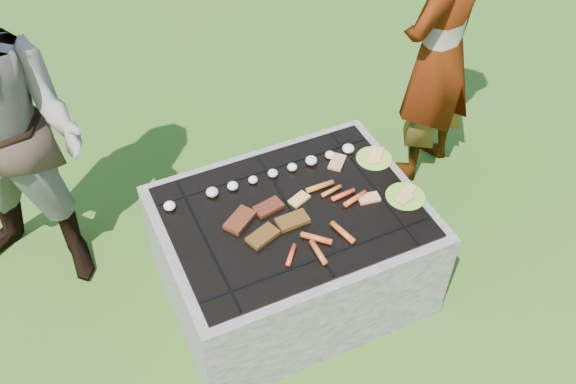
{
  "coord_description": "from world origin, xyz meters",
  "views": [
    {
      "loc": [
        -0.92,
        -1.93,
        2.93
      ],
      "look_at": [
        0.0,
        0.05,
        0.7
      ],
      "focal_mm": 40.0,
      "sensor_mm": 36.0,
      "label": 1
    }
  ],
  "objects_px": {
    "bystander": "(0,145)",
    "plate_far": "(374,158)",
    "fire_pit": "(292,253)",
    "plate_near": "(405,197)",
    "cook": "(440,55)"
  },
  "relations": [
    {
      "from": "bystander",
      "to": "plate_far",
      "type": "bearing_deg",
      "value": 19.24
    },
    {
      "from": "cook",
      "to": "fire_pit",
      "type": "bearing_deg",
      "value": 3.3
    },
    {
      "from": "fire_pit",
      "to": "plate_far",
      "type": "xyz_separation_m",
      "value": [
        0.56,
        0.17,
        0.33
      ]
    },
    {
      "from": "cook",
      "to": "bystander",
      "type": "relative_size",
      "value": 0.92
    },
    {
      "from": "plate_near",
      "to": "bystander",
      "type": "bearing_deg",
      "value": 154.42
    },
    {
      "from": "cook",
      "to": "bystander",
      "type": "xyz_separation_m",
      "value": [
        -2.38,
        0.15,
        0.07
      ]
    },
    {
      "from": "fire_pit",
      "to": "bystander",
      "type": "height_order",
      "value": "bystander"
    },
    {
      "from": "plate_near",
      "to": "bystander",
      "type": "xyz_separation_m",
      "value": [
        -1.76,
        0.84,
        0.32
      ]
    },
    {
      "from": "plate_far",
      "to": "cook",
      "type": "bearing_deg",
      "value": 31.19
    },
    {
      "from": "fire_pit",
      "to": "plate_near",
      "type": "relative_size",
      "value": 5.7
    },
    {
      "from": "fire_pit",
      "to": "plate_near",
      "type": "distance_m",
      "value": 0.67
    },
    {
      "from": "fire_pit",
      "to": "cook",
      "type": "distance_m",
      "value": 1.43
    },
    {
      "from": "bystander",
      "to": "plate_near",
      "type": "bearing_deg",
      "value": 10.36
    },
    {
      "from": "plate_far",
      "to": "fire_pit",
      "type": "bearing_deg",
      "value": -163.65
    },
    {
      "from": "fire_pit",
      "to": "plate_far",
      "type": "distance_m",
      "value": 0.67
    }
  ]
}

